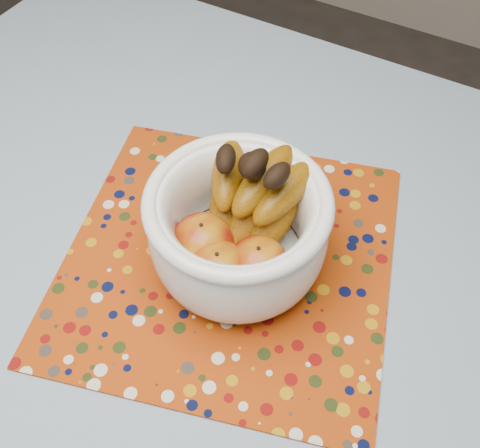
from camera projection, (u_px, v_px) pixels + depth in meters
The scene contains 4 objects.
table at pixel (154, 329), 0.83m from camera, with size 1.20×1.20×0.75m.
tablecloth at pixel (147, 302), 0.76m from camera, with size 1.32×1.32×0.01m, color slate.
placemat at pixel (229, 258), 0.80m from camera, with size 0.45×0.45×0.00m, color #973208.
fruit_bowl at pixel (241, 222), 0.72m from camera, with size 0.24×0.24×0.20m.
Camera 1 is at (0.30, -0.27, 1.42)m, focal length 42.00 mm.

